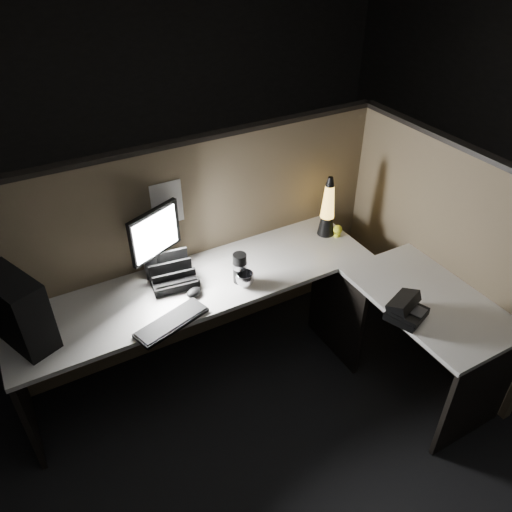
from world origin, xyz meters
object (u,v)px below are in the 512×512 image
keyboard (172,322)px  lava_lamp (327,211)px  monitor (156,238)px  pc_tower (17,310)px  desk_phone (405,309)px

keyboard → lava_lamp: lava_lamp is taller
keyboard → lava_lamp: size_ratio=0.97×
lava_lamp → monitor: bearing=175.4°
pc_tower → keyboard: bearing=-43.1°
keyboard → lava_lamp: 1.35m
pc_tower → keyboard: (0.72, -0.27, -0.20)m
pc_tower → lava_lamp: size_ratio=0.93×
pc_tower → desk_phone: bearing=-46.9°
lava_lamp → desk_phone: size_ratio=1.69×
monitor → lava_lamp: bearing=-28.9°
pc_tower → keyboard: 0.79m
desk_phone → pc_tower: bearing=135.3°
keyboard → desk_phone: size_ratio=1.64×
desk_phone → lava_lamp: bearing=62.5°
pc_tower → desk_phone: pc_tower is taller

